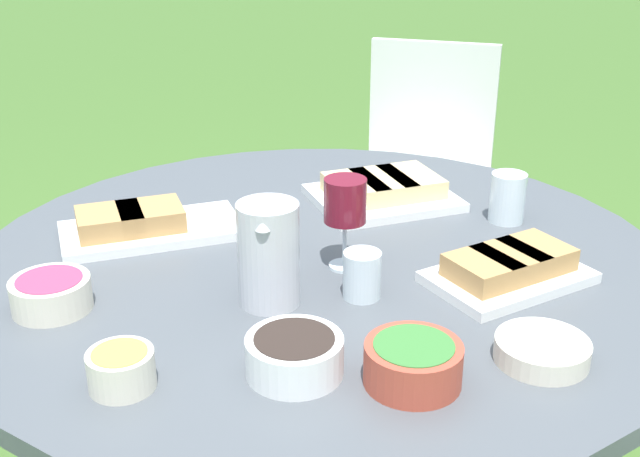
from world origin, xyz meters
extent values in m
cylinder|color=#4C4C51|center=(0.00, 0.00, 0.34)|extent=(0.11, 0.11, 0.65)
cylinder|color=#4C5156|center=(0.00, 0.00, 0.68)|extent=(1.40, 1.40, 0.03)
cube|color=silver|center=(-1.14, 0.23, 0.45)|extent=(0.50, 0.51, 0.04)
cube|color=silver|center=(-1.33, 0.27, 0.68)|extent=(0.12, 0.44, 0.42)
cylinder|color=silver|center=(-1.00, 0.00, 0.22)|extent=(0.03, 0.03, 0.43)
cylinder|color=silver|center=(-0.92, 0.39, 0.22)|extent=(0.03, 0.03, 0.43)
cylinder|color=silver|center=(-1.36, 0.08, 0.22)|extent=(0.03, 0.03, 0.43)
cylinder|color=silver|center=(-1.28, 0.46, 0.22)|extent=(0.03, 0.03, 0.43)
cylinder|color=silver|center=(0.19, -0.07, 0.80)|extent=(0.11, 0.11, 0.19)
cone|color=silver|center=(0.24, -0.07, 0.87)|extent=(0.03, 0.03, 0.02)
cylinder|color=silver|center=(0.04, 0.05, 0.71)|extent=(0.06, 0.06, 0.01)
cylinder|color=silver|center=(0.04, 0.05, 0.75)|extent=(0.01, 0.01, 0.09)
cylinder|color=maroon|center=(0.04, 0.05, 0.84)|extent=(0.08, 0.08, 0.08)
cube|color=white|center=(-0.07, -0.36, 0.71)|extent=(0.33, 0.41, 0.02)
cube|color=#B2844C|center=(-0.04, -0.44, 0.74)|extent=(0.16, 0.17, 0.04)
cube|color=#B2844C|center=(-0.07, -0.36, 0.74)|extent=(0.16, 0.17, 0.04)
cube|color=white|center=(0.08, 0.36, 0.71)|extent=(0.32, 0.34, 0.02)
cube|color=#B2844C|center=(0.04, 0.41, 0.74)|extent=(0.16, 0.15, 0.04)
cube|color=#B2844C|center=(0.08, 0.36, 0.74)|extent=(0.16, 0.15, 0.04)
cube|color=#B2844C|center=(0.12, 0.30, 0.74)|extent=(0.16, 0.15, 0.04)
cube|color=white|center=(-0.31, 0.12, 0.71)|extent=(0.36, 0.39, 0.02)
cube|color=#E0C184|center=(-0.27, 0.05, 0.74)|extent=(0.20, 0.17, 0.04)
cube|color=#E0C184|center=(-0.31, 0.12, 0.74)|extent=(0.20, 0.17, 0.04)
cube|color=#E0C184|center=(-0.34, 0.18, 0.74)|extent=(0.20, 0.17, 0.04)
cylinder|color=beige|center=(0.47, -0.25, 0.73)|extent=(0.10, 0.10, 0.06)
cylinder|color=#E0C147|center=(0.47, -0.25, 0.75)|extent=(0.08, 0.08, 0.03)
cylinder|color=#B74733|center=(0.42, 0.18, 0.73)|extent=(0.15, 0.15, 0.06)
cylinder|color=#387533|center=(0.42, 0.18, 0.75)|extent=(0.12, 0.12, 0.03)
cylinder|color=white|center=(0.41, 0.00, 0.73)|extent=(0.15, 0.15, 0.06)
cylinder|color=#2D231E|center=(0.41, 0.00, 0.75)|extent=(0.12, 0.12, 0.03)
cylinder|color=beige|center=(0.25, -0.44, 0.73)|extent=(0.14, 0.14, 0.06)
cylinder|color=#D6385B|center=(0.25, -0.44, 0.75)|extent=(0.11, 0.11, 0.03)
cylinder|color=beige|center=(0.34, 0.38, 0.72)|extent=(0.15, 0.15, 0.04)
cylinder|color=silver|center=(0.34, 0.38, 0.73)|extent=(0.12, 0.12, 0.02)
cylinder|color=silver|center=(0.16, 0.09, 0.75)|extent=(0.07, 0.07, 0.09)
cylinder|color=silver|center=(-0.22, 0.39, 0.76)|extent=(0.08, 0.08, 0.11)
camera|label=1|loc=(1.43, 0.13, 1.38)|focal=45.00mm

